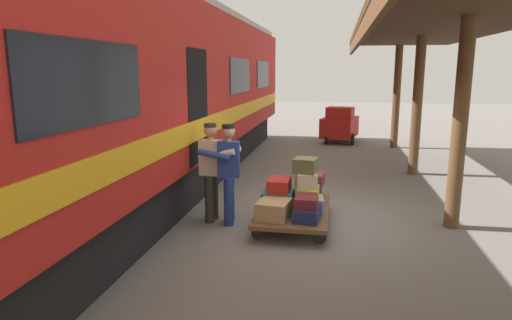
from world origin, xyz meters
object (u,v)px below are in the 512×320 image
at_px(suitcase_slate_roller, 312,192).
at_px(porter_by_door, 212,169).
at_px(suitcase_gray_aluminum, 310,203).
at_px(suitcase_teal_softside, 278,199).
at_px(suitcase_burgundy_valise, 312,179).
at_px(suitcase_red_plastic, 279,185).
at_px(suitcase_cream_canvas, 306,180).
at_px(suitcase_black_hardshell, 282,194).
at_px(suitcase_olive_duffel, 306,165).
at_px(porter_in_overalls, 228,171).
at_px(luggage_cart, 294,210).
at_px(baggage_tug, 340,125).
at_px(suitcase_tan_vintage, 274,209).
at_px(suitcase_yellow_case, 308,192).
at_px(suitcase_navy_fabric, 307,213).
at_px(suitcase_maroon_trunk, 306,202).
at_px(train_car, 119,99).

bearing_deg(suitcase_slate_roller, porter_by_door, 21.24).
relative_size(suitcase_gray_aluminum, porter_by_door, 0.27).
relative_size(suitcase_teal_softside, suitcase_burgundy_valise, 1.46).
bearing_deg(suitcase_teal_softside, suitcase_red_plastic, 110.98).
xyz_separation_m(suitcase_slate_roller, suitcase_cream_canvas, (0.07, 0.57, 0.35)).
xyz_separation_m(suitcase_black_hardshell, suitcase_olive_duffel, (-0.45, 0.54, 0.66)).
height_order(suitcase_gray_aluminum, porter_in_overalls, porter_in_overalls).
distance_m(luggage_cart, suitcase_cream_canvas, 0.57).
bearing_deg(suitcase_slate_roller, baggage_tug, -93.47).
bearing_deg(suitcase_slate_roller, suitcase_tan_vintage, 64.83).
relative_size(suitcase_slate_roller, suitcase_yellow_case, 0.99).
xyz_separation_m(suitcase_navy_fabric, suitcase_maroon_trunk, (0.02, -0.00, 0.19)).
distance_m(suitcase_burgundy_valise, suitcase_cream_canvas, 0.57).
height_order(luggage_cart, suitcase_red_plastic, suitcase_red_plastic).
height_order(train_car, porter_by_door, train_car).
bearing_deg(suitcase_tan_vintage, suitcase_olive_duffel, -127.23).
height_order(suitcase_red_plastic, suitcase_cream_canvas, suitcase_cream_canvas).
relative_size(suitcase_gray_aluminum, suitcase_red_plastic, 0.89).
bearing_deg(train_car, suitcase_navy_fabric, 166.10).
distance_m(porter_in_overalls, porter_by_door, 0.31).
height_order(suitcase_teal_softside, suitcase_cream_canvas, suitcase_cream_canvas).
height_order(suitcase_slate_roller, suitcase_yellow_case, suitcase_yellow_case).
bearing_deg(suitcase_tan_vintage, suitcase_yellow_case, -130.19).
relative_size(train_car, suitcase_teal_softside, 32.60).
height_order(suitcase_gray_aluminum, baggage_tug, baggage_tug).
xyz_separation_m(luggage_cart, suitcase_cream_canvas, (-0.20, 0.01, 0.54)).
distance_m(suitcase_black_hardshell, suitcase_burgundy_valise, 0.61).
relative_size(suitcase_gray_aluminum, suitcase_maroon_trunk, 1.05).
distance_m(suitcase_burgundy_valise, suitcase_yellow_case, 0.53).
distance_m(suitcase_navy_fabric, porter_by_door, 1.82).
xyz_separation_m(train_car, suitcase_yellow_case, (-3.47, 0.28, -1.49)).
distance_m(suitcase_yellow_case, suitcase_cream_canvas, 0.21).
bearing_deg(porter_in_overalls, porter_by_door, -17.19).
distance_m(suitcase_tan_vintage, suitcase_cream_canvas, 0.80).
bearing_deg(suitcase_black_hardshell, suitcase_burgundy_valise, 178.07).
bearing_deg(suitcase_maroon_trunk, suitcase_olive_duffel, -84.38).
height_order(suitcase_black_hardshell, suitcase_burgundy_valise, suitcase_burgundy_valise).
bearing_deg(suitcase_yellow_case, suitcase_teal_softside, 2.59).
height_order(suitcase_tan_vintage, suitcase_yellow_case, suitcase_yellow_case).
relative_size(suitcase_navy_fabric, suitcase_olive_duffel, 1.52).
bearing_deg(suitcase_navy_fabric, suitcase_yellow_case, -86.59).
bearing_deg(suitcase_gray_aluminum, luggage_cart, 0.00).
bearing_deg(porter_by_door, suitcase_slate_roller, -158.76).
bearing_deg(suitcase_gray_aluminum, suitcase_slate_roller, -90.00).
distance_m(suitcase_teal_softside, suitcase_tan_vintage, 0.56).
distance_m(suitcase_gray_aluminum, suitcase_burgundy_valise, 0.62).
bearing_deg(baggage_tug, suitcase_red_plastic, 83.56).
distance_m(suitcase_red_plastic, porter_by_door, 1.18).
relative_size(suitcase_teal_softside, suitcase_maroon_trunk, 1.41).
relative_size(suitcase_gray_aluminum, porter_in_overalls, 0.27).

